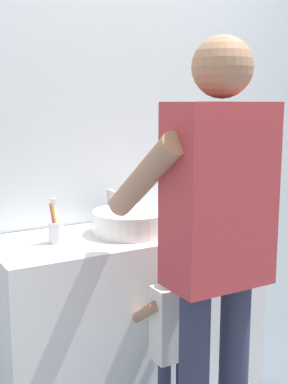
% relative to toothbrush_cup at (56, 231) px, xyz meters
% --- Properties ---
extents(back_wall, '(4.40, 0.08, 2.70)m').
position_rel_toothbrush_cup_xyz_m(back_wall, '(0.37, 0.32, 0.46)').
color(back_wall, silver).
rests_on(back_wall, ground).
extents(vanity_cabinet, '(1.32, 0.54, 0.84)m').
position_rel_toothbrush_cup_xyz_m(vanity_cabinet, '(0.37, 0.00, -0.47)').
color(vanity_cabinet, white).
rests_on(vanity_cabinet, ground).
extents(sink_basin, '(0.37, 0.37, 0.11)m').
position_rel_toothbrush_cup_xyz_m(sink_basin, '(0.37, -0.02, 0.00)').
color(sink_basin, silver).
rests_on(sink_basin, vanity_cabinet).
extents(faucet, '(0.18, 0.14, 0.18)m').
position_rel_toothbrush_cup_xyz_m(faucet, '(0.37, 0.20, 0.03)').
color(faucet, '#B7BABF').
rests_on(faucet, vanity_cabinet).
extents(toothbrush_cup, '(0.07, 0.07, 0.21)m').
position_rel_toothbrush_cup_xyz_m(toothbrush_cup, '(0.00, 0.00, 0.00)').
color(toothbrush_cup, silver).
rests_on(toothbrush_cup, vanity_cabinet).
extents(soap_bottle, '(0.06, 0.06, 0.16)m').
position_rel_toothbrush_cup_xyz_m(soap_bottle, '(0.66, 0.01, 0.01)').
color(soap_bottle, '#B27FC6').
rests_on(soap_bottle, vanity_cabinet).
extents(child_toddler, '(0.25, 0.25, 0.82)m').
position_rel_toothbrush_cup_xyz_m(child_toddler, '(0.37, -0.40, -0.41)').
color(child_toddler, '#2D334C').
rests_on(child_toddler, ground).
extents(adult_parent, '(0.53, 0.56, 1.70)m').
position_rel_toothbrush_cup_xyz_m(adult_parent, '(0.40, -0.64, 0.13)').
color(adult_parent, '#2D334C').
rests_on(adult_parent, ground).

